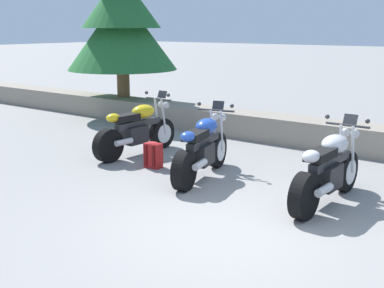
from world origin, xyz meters
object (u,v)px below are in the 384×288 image
(motorcycle_blue_centre, at_px, (203,149))
(rider_backpack, at_px, (153,154))
(pine_tree_far_left, at_px, (121,20))
(motorcycle_silver_far_right, at_px, (329,170))
(motorcycle_yellow_near_left, at_px, (137,130))

(motorcycle_blue_centre, distance_m, rider_backpack, 1.07)
(pine_tree_far_left, bearing_deg, rider_backpack, -39.98)
(motorcycle_silver_far_right, xyz_separation_m, pine_tree_far_left, (-7.23, 3.32, 2.11))
(rider_backpack, distance_m, pine_tree_far_left, 5.78)
(rider_backpack, height_order, pine_tree_far_left, pine_tree_far_left)
(motorcycle_yellow_near_left, height_order, rider_backpack, motorcycle_yellow_near_left)
(rider_backpack, bearing_deg, motorcycle_silver_far_right, 1.22)
(motorcycle_yellow_near_left, relative_size, pine_tree_far_left, 0.54)
(motorcycle_yellow_near_left, distance_m, rider_backpack, 1.04)
(motorcycle_yellow_near_left, xyz_separation_m, pine_tree_far_left, (-3.18, 2.87, 2.11))
(motorcycle_silver_far_right, distance_m, rider_backpack, 3.20)
(motorcycle_yellow_near_left, distance_m, motorcycle_blue_centre, 1.96)
(rider_backpack, xyz_separation_m, pine_tree_far_left, (-4.05, 3.39, 2.35))
(motorcycle_yellow_near_left, bearing_deg, motorcycle_blue_centre, -14.07)
(motorcycle_yellow_near_left, relative_size, motorcycle_blue_centre, 1.01)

